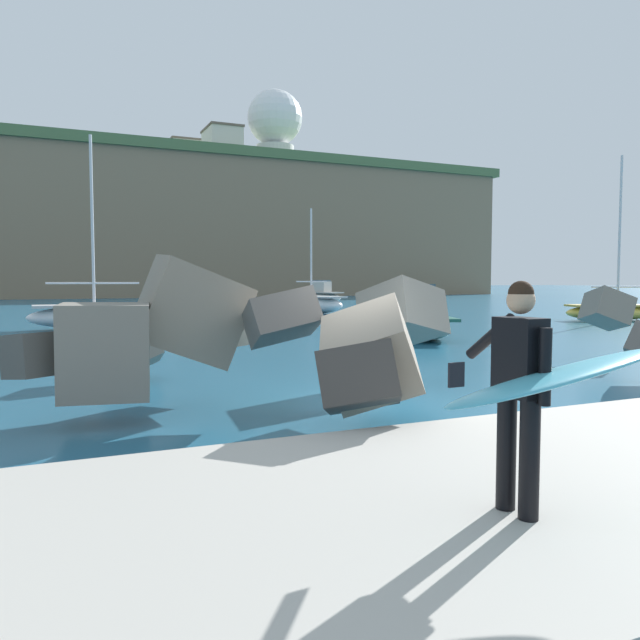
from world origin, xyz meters
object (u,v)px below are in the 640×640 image
Objects in this scene: station_building_east at (84,151)px; boat_far_right at (106,315)px; surfer_with_board at (533,381)px; boat_near_left at (315,304)px; station_building_west at (188,161)px; boat_near_right at (419,321)px; station_building_central at (222,147)px; radar_dome at (275,124)px; boat_far_centre at (611,311)px; boat_mid_left at (318,296)px.

boat_far_right is at bearing -92.63° from station_building_east.
surfer_with_board is 0.33× the size of boat_near_left.
station_building_west is 17.73m from station_building_east.
boat_far_right is at bearing 137.86° from boat_near_right.
boat_far_right is at bearing -109.49° from station_building_central.
boat_far_right is at bearing -150.00° from boat_near_left.
boat_far_right is at bearing -116.21° from radar_dome.
radar_dome is at bearing 85.68° from boat_far_centre.
surfer_with_board is 0.38× the size of station_building_east.
surfer_with_board is at bearing -103.59° from station_building_central.
surfer_with_board is 0.33× the size of station_building_west.
boat_far_right is 68.78m from radar_dome.
station_building_west reaches higher than surfer_with_board.
boat_mid_left is at bearing 65.33° from boat_near_left.
boat_near_left is 0.97× the size of station_building_central.
boat_mid_left is at bearing -93.29° from station_building_central.
boat_mid_left is 0.62× the size of boat_far_right.
station_building_central is (11.51, 69.02, 20.49)m from boat_near_right.
station_building_west is (9.63, 83.26, 20.97)m from boat_near_right.
boat_near_right is (8.78, 14.93, -0.68)m from surfer_with_board.
boat_mid_left is (6.23, 13.56, 0.09)m from boat_near_left.
station_building_west is 14.37m from station_building_central.
boat_far_centre is at bearing -94.32° from radar_dome.
station_building_central reaches higher than surfer_with_board.
boat_far_right reaches higher than surfer_with_board.
surfer_with_board is 29.52m from boat_far_centre.
station_building_central is at bearing 70.51° from boat_far_right.
station_building_central is 19.65m from station_building_east.
boat_near_right is at bearing -164.34° from boat_far_centre.
surfer_with_board is 48.24m from boat_mid_left.
station_building_east reaches higher than surfer_with_board.
boat_mid_left is at bearing -71.12° from station_building_east.
boat_near_right is 86.40m from station_building_west.
boat_near_right is at bearing -107.25° from boat_mid_left.
station_building_east is (2.09, 91.34, 19.11)m from surfer_with_board.
station_building_east is at bearing 159.03° from radar_dome.
station_building_west is (-9.05, 16.58, -3.00)m from radar_dome.
boat_near_left is at bearing -107.24° from radar_dome.
radar_dome reaches higher than boat_mid_left.
surfer_with_board is 88.62m from station_building_central.
boat_far_centre reaches higher than boat_near_left.
boat_far_right is (-9.79, 8.86, -0.01)m from boat_near_right.
surfer_with_board is 33.36m from boat_near_left.
boat_mid_left is at bearing 68.05° from surfer_with_board.
boat_near_left is 57.99m from radar_dome.
boat_near_right is 31.22m from boat_mid_left.
station_building_central is (-2.43, 65.12, 20.58)m from boat_far_centre.
surfer_with_board is at bearing -87.57° from boat_far_right.
station_building_central is at bearing 92.14° from boat_far_centre.
surfer_with_board is at bearing -100.62° from station_building_west.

